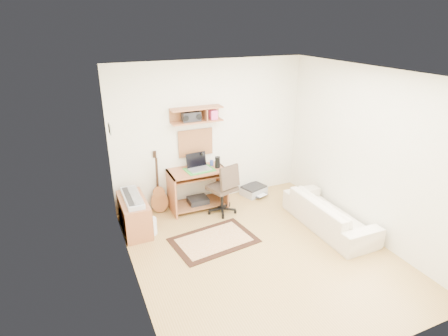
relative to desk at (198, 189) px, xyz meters
name	(u,v)px	position (x,y,z in m)	size (l,w,h in m)	color
floor	(262,254)	(0.37, -1.73, -0.38)	(3.60, 4.00, 0.01)	#B38A4A
ceiling	(270,74)	(0.37, -1.73, 2.23)	(3.60, 4.00, 0.01)	white
back_wall	(210,133)	(0.37, 0.28, 0.93)	(3.60, 0.01, 2.60)	white
left_wall	(130,197)	(-1.43, -1.73, 0.93)	(0.01, 4.00, 2.60)	white
right_wall	(369,154)	(2.18, -1.73, 0.93)	(0.01, 4.00, 2.60)	white
wall_shelf	(197,115)	(0.07, 0.15, 1.32)	(0.90, 0.25, 0.26)	#A7613B
cork_board	(196,143)	(0.07, 0.25, 0.79)	(0.64, 0.03, 0.49)	tan
wall_photo	(110,129)	(-1.41, -0.23, 1.34)	(0.02, 0.20, 0.15)	#4C8CBF
desk	(198,189)	(0.00, 0.00, 0.00)	(1.00, 0.55, 0.75)	#A7613B
laptop	(199,162)	(0.04, -0.02, 0.52)	(0.37, 0.37, 0.29)	silver
speaker	(218,162)	(0.37, -0.05, 0.48)	(0.09, 0.09, 0.21)	black
desk_lamp	(204,159)	(0.19, 0.14, 0.51)	(0.09, 0.09, 0.27)	black
pencil_cup	(212,163)	(0.32, 0.10, 0.42)	(0.07, 0.07, 0.09)	#394FAB
boombox	(191,117)	(-0.03, 0.15, 1.30)	(0.31, 0.14, 0.16)	black
rug	(214,240)	(-0.15, -1.13, -0.37)	(1.26, 0.84, 0.02)	beige
task_chair	(222,188)	(0.34, -0.33, 0.10)	(0.49, 0.49, 0.95)	#372B21
cabinet	(134,215)	(-1.21, -0.31, -0.10)	(0.40, 0.90, 0.55)	#A7613B
music_keyboard	(132,198)	(-1.21, -0.31, 0.21)	(0.25, 0.80, 0.07)	#B2B5BA
guitar	(158,183)	(-0.68, 0.13, 0.19)	(0.30, 0.19, 1.13)	#A86333
waste_basket	(150,226)	(-1.01, -0.53, -0.24)	(0.22, 0.22, 0.27)	white
printer	(254,190)	(1.19, 0.08, -0.29)	(0.45, 0.35, 0.17)	#A5A8AA
sofa	(330,208)	(1.75, -1.50, -0.03)	(1.75, 0.51, 0.68)	beige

